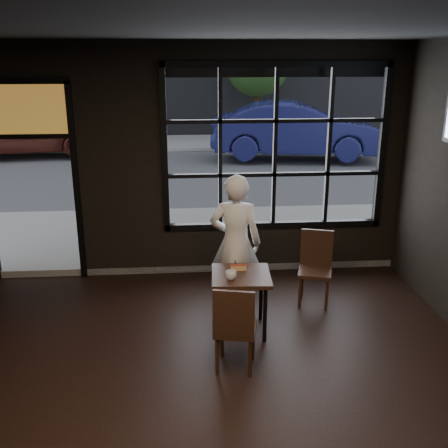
{
  "coord_description": "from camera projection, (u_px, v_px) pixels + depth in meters",
  "views": [
    {
      "loc": [
        -0.05,
        -3.54,
        3.02
      ],
      "look_at": [
        0.4,
        2.2,
        1.15
      ],
      "focal_mm": 42.0,
      "sensor_mm": 36.0,
      "label": 1
    }
  ],
  "objects": [
    {
      "name": "cup",
      "position": [
        231.0,
        275.0,
        5.65
      ],
      "size": [
        0.14,
        0.14,
        0.1
      ],
      "primitive_type": "imported",
      "rotation": [
        0.0,
        0.0,
        -0.18
      ],
      "color": "silver",
      "rests_on": "cafe_table"
    },
    {
      "name": "stained_transom",
      "position": [
        22.0,
        109.0,
        6.73
      ],
      "size": [
        1.2,
        0.06,
        0.7
      ],
      "primitive_type": "cube",
      "color": "orange",
      "rests_on": "ground"
    },
    {
      "name": "street_asphalt",
      "position": [
        183.0,
        116.0,
        27.05
      ],
      "size": [
        60.0,
        41.0,
        0.04
      ],
      "primitive_type": "cube",
      "color": "#545456",
      "rests_on": "ground"
    },
    {
      "name": "ceiling",
      "position": [
        188.0,
        22.0,
        3.3
      ],
      "size": [
        6.0,
        7.0,
        0.02
      ],
      "primitive_type": "cube",
      "color": "black",
      "rests_on": "ground"
    },
    {
      "name": "cafe_table",
      "position": [
        241.0,
        302.0,
        5.91
      ],
      "size": [
        0.68,
        0.68,
        0.7
      ],
      "primitive_type": "cube",
      "rotation": [
        0.0,
        0.0,
        -0.06
      ],
      "color": "black",
      "rests_on": "floor"
    },
    {
      "name": "man",
      "position": [
        236.0,
        243.0,
        6.3
      ],
      "size": [
        0.68,
        0.51,
        1.7
      ],
      "primitive_type": "imported",
      "rotation": [
        0.0,
        0.0,
        2.96
      ],
      "color": "silver",
      "rests_on": "floor"
    },
    {
      "name": "chair_near",
      "position": [
        236.0,
        326.0,
        5.18
      ],
      "size": [
        0.48,
        0.48,
        0.92
      ],
      "primitive_type": "cube",
      "rotation": [
        0.0,
        0.0,
        2.92
      ],
      "color": "black",
      "rests_on": "floor"
    },
    {
      "name": "hotdog",
      "position": [
        238.0,
        267.0,
        5.91
      ],
      "size": [
        0.2,
        0.09,
        0.06
      ],
      "primitive_type": null,
      "rotation": [
        0.0,
        0.0,
        -0.06
      ],
      "color": "tan",
      "rests_on": "cafe_table"
    },
    {
      "name": "chair_window",
      "position": [
        315.0,
        270.0,
        6.52
      ],
      "size": [
        0.5,
        0.5,
        0.93
      ],
      "primitive_type": "cube",
      "rotation": [
        0.0,
        0.0,
        -0.29
      ],
      "color": "black",
      "rests_on": "floor"
    },
    {
      "name": "tree_right",
      "position": [
        257.0,
        65.0,
        18.34
      ],
      "size": [
        2.22,
        2.22,
        3.8
      ],
      "color": "#332114",
      "rests_on": "street_asphalt"
    },
    {
      "name": "navy_car",
      "position": [
        296.0,
        130.0,
        15.36
      ],
      "size": [
        5.11,
        2.36,
        1.62
      ],
      "primitive_type": "imported",
      "rotation": [
        0.0,
        0.0,
        1.44
      ],
      "color": "#1A1C53",
      "rests_on": "street_asphalt"
    },
    {
      "name": "maroon_car",
      "position": [
        25.0,
        129.0,
        15.87
      ],
      "size": [
        4.76,
        2.43,
        1.55
      ],
      "primitive_type": "imported",
      "rotation": [
        0.0,
        0.0,
        1.71
      ],
      "color": "#511D15",
      "rests_on": "street_asphalt"
    },
    {
      "name": "tree_left",
      "position": [
        88.0,
        45.0,
        17.46
      ],
      "size": [
        2.75,
        2.75,
        4.7
      ],
      "color": "#332114",
      "rests_on": "street_asphalt"
    },
    {
      "name": "window_frame",
      "position": [
        275.0,
        148.0,
        7.14
      ],
      "size": [
        3.06,
        0.12,
        2.28
      ],
      "primitive_type": "cube",
      "color": "black",
      "rests_on": "ground"
    },
    {
      "name": "floor",
      "position": [
        196.0,
        442.0,
        4.29
      ],
      "size": [
        6.0,
        7.0,
        0.02
      ],
      "primitive_type": "cube",
      "color": "black",
      "rests_on": "ground"
    }
  ]
}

